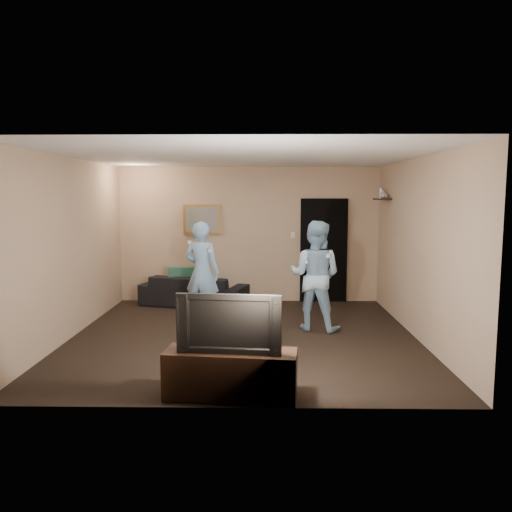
{
  "coord_description": "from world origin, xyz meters",
  "views": [
    {
      "loc": [
        0.29,
        -7.13,
        2.04
      ],
      "look_at": [
        0.17,
        0.3,
        1.15
      ],
      "focal_mm": 35.0,
      "sensor_mm": 36.0,
      "label": 1
    }
  ],
  "objects_px": {
    "sofa": "(194,290)",
    "wii_player_right": "(315,276)",
    "tv_console": "(231,374)",
    "wii_player_left": "(202,272)",
    "television": "(230,322)"
  },
  "relations": [
    {
      "from": "television",
      "to": "wii_player_left",
      "type": "distance_m",
      "value": 3.14
    },
    {
      "from": "television",
      "to": "tv_console",
      "type": "bearing_deg",
      "value": 0.0
    },
    {
      "from": "tv_console",
      "to": "wii_player_left",
      "type": "distance_m",
      "value": 3.19
    },
    {
      "from": "tv_console",
      "to": "wii_player_left",
      "type": "xyz_separation_m",
      "value": [
        -0.66,
        3.07,
        0.57
      ]
    },
    {
      "from": "tv_console",
      "to": "television",
      "type": "height_order",
      "value": "television"
    },
    {
      "from": "tv_console",
      "to": "wii_player_right",
      "type": "bearing_deg",
      "value": 73.15
    },
    {
      "from": "sofa",
      "to": "tv_console",
      "type": "distance_m",
      "value": 4.42
    },
    {
      "from": "tv_console",
      "to": "wii_player_left",
      "type": "height_order",
      "value": "wii_player_left"
    },
    {
      "from": "sofa",
      "to": "wii_player_left",
      "type": "relative_size",
      "value": 1.19
    },
    {
      "from": "television",
      "to": "wii_player_left",
      "type": "bearing_deg",
      "value": 108.25
    },
    {
      "from": "sofa",
      "to": "wii_player_right",
      "type": "bearing_deg",
      "value": 156.89
    },
    {
      "from": "sofa",
      "to": "television",
      "type": "distance_m",
      "value": 4.45
    },
    {
      "from": "sofa",
      "to": "wii_player_right",
      "type": "relative_size",
      "value": 1.17
    },
    {
      "from": "tv_console",
      "to": "wii_player_left",
      "type": "relative_size",
      "value": 0.81
    },
    {
      "from": "tv_console",
      "to": "wii_player_right",
      "type": "relative_size",
      "value": 0.8
    }
  ]
}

